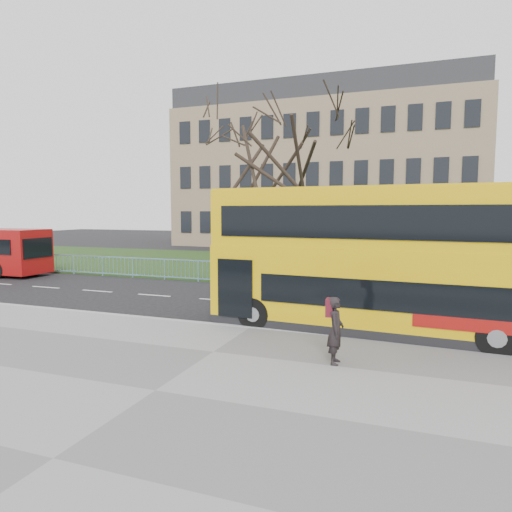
# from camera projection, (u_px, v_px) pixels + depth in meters

# --- Properties ---
(ground) EXTENTS (120.00, 120.00, 0.00)m
(ground) POSITION_uv_depth(u_px,v_px,m) (267.00, 320.00, 15.23)
(ground) COLOR black
(ground) RESTS_ON ground
(pavement) EXTENTS (80.00, 10.50, 0.12)m
(pavement) POSITION_uv_depth(u_px,v_px,m) (155.00, 393.00, 8.93)
(pavement) COLOR slate
(pavement) RESTS_ON ground
(kerb) EXTENTS (80.00, 0.20, 0.14)m
(kerb) POSITION_uv_depth(u_px,v_px,m) (250.00, 329.00, 13.78)
(kerb) COLOR #9A9A9D
(kerb) RESTS_ON ground
(grass_verge) EXTENTS (80.00, 15.40, 0.08)m
(grass_verge) POSITION_uv_depth(u_px,v_px,m) (341.00, 268.00, 28.58)
(grass_verge) COLOR #203714
(grass_verge) RESTS_ON ground
(guard_railing) EXTENTS (40.00, 0.12, 1.10)m
(guard_railing) POSITION_uv_depth(u_px,v_px,m) (313.00, 277.00, 21.34)
(guard_railing) COLOR #72A1CC
(guard_railing) RESTS_ON ground
(bare_tree) EXTENTS (7.76, 7.76, 11.08)m
(bare_tree) POSITION_uv_depth(u_px,v_px,m) (274.00, 174.00, 25.05)
(bare_tree) COLOR black
(bare_tree) RESTS_ON grass_verge
(civic_building) EXTENTS (30.00, 15.00, 14.00)m
(civic_building) POSITION_uv_depth(u_px,v_px,m) (329.00, 179.00, 48.94)
(civic_building) COLOR #887256
(civic_building) RESTS_ON ground
(yellow_bus) EXTENTS (10.26, 3.00, 4.25)m
(yellow_bus) POSITION_uv_depth(u_px,v_px,m) (383.00, 257.00, 13.24)
(yellow_bus) COLOR #DDB009
(yellow_bus) RESTS_ON ground
(pedestrian) EXTENTS (0.41, 0.59, 1.55)m
(pedestrian) POSITION_uv_depth(u_px,v_px,m) (336.00, 330.00, 10.42)
(pedestrian) COLOR black
(pedestrian) RESTS_ON pavement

